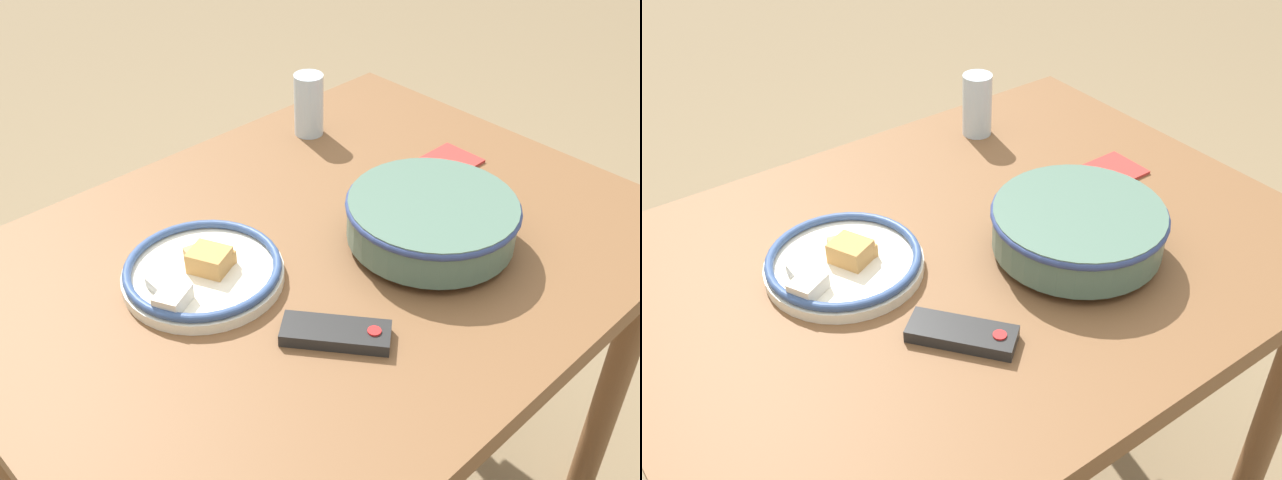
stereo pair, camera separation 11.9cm
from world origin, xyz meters
The scene contains 6 objects.
dining_table centered at (0.00, 0.00, 0.66)m, with size 1.14×0.86×0.77m.
noodle_bowl centered at (-0.14, 0.11, 0.82)m, with size 0.29×0.29×0.09m.
food_plate centered at (0.19, -0.07, 0.78)m, with size 0.25×0.25×0.05m.
tv_remote centered at (0.13, 0.17, 0.78)m, with size 0.14×0.16×0.02m.
drinking_glass centered at (-0.26, -0.31, 0.83)m, with size 0.06×0.06×0.13m.
folded_napkin centered at (-0.36, -0.03, 0.77)m, with size 0.14×0.10×0.01m.
Camera 1 is at (0.68, 0.72, 1.52)m, focal length 42.00 mm.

